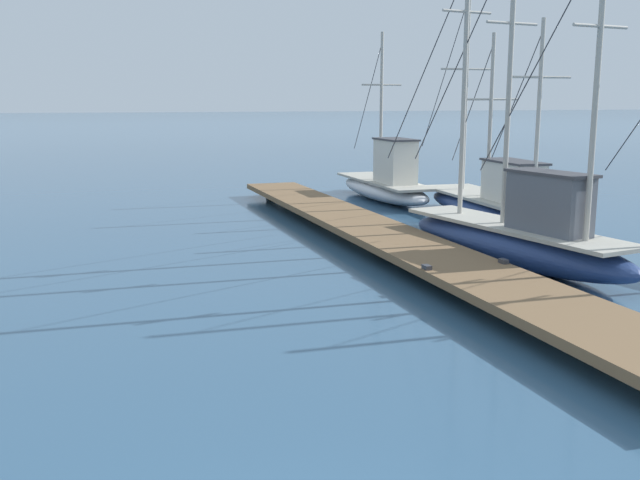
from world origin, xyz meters
The scene contains 4 objects.
floating_dock centered at (5.62, 12.06, 0.36)m, with size 2.06×20.84×0.53m.
fishing_boat_0 centered at (10.31, 14.43, 0.57)m, with size 2.43×9.00×7.01m.
fishing_boat_2 centered at (9.14, 19.53, 0.64)m, with size 1.79×6.53×5.75m.
fishing_boat_4 centered at (7.59, 9.35, 0.68)m, with size 2.42×8.25×7.17m.
Camera 1 is at (-1.28, -3.55, 3.49)m, focal length 40.88 mm.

